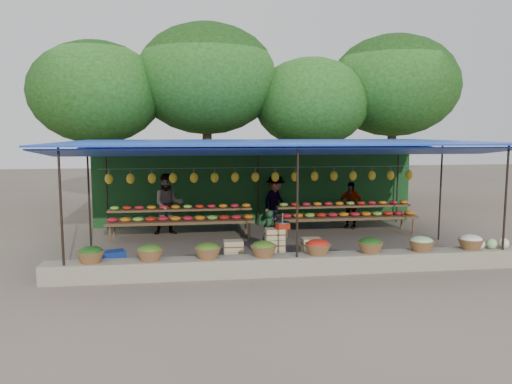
{
  "coord_description": "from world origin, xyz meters",
  "views": [
    {
      "loc": [
        -2.33,
        -13.13,
        3.08
      ],
      "look_at": [
        -0.45,
        0.2,
        1.44
      ],
      "focal_mm": 35.0,
      "sensor_mm": 36.0,
      "label": 1
    }
  ],
  "objects": [
    {
      "name": "blue_crate_front",
      "position": [
        -4.36,
        -1.74,
        0.13
      ],
      "size": [
        0.49,
        0.39,
        0.26
      ],
      "primitive_type": "cube",
      "rotation": [
        0.0,
        0.0,
        0.19
      ],
      "color": "navy",
      "rests_on": "ground"
    },
    {
      "name": "produce_baskets",
      "position": [
        -0.1,
        -2.75,
        0.56
      ],
      "size": [
        8.98,
        0.58,
        0.34
      ],
      "color": "brown",
      "rests_on": "stone_curb"
    },
    {
      "name": "customer_mid",
      "position": [
        0.52,
        2.57,
        0.84
      ],
      "size": [
        1.22,
        1.2,
        1.68
      ],
      "primitive_type": "imported",
      "rotation": [
        0.0,
        0.0,
        0.74
      ],
      "color": "slate",
      "rests_on": "ground"
    },
    {
      "name": "crate_counter",
      "position": [
        -0.27,
        -1.59,
        0.31
      ],
      "size": [
        2.35,
        0.34,
        0.77
      ],
      "color": "tan",
      "rests_on": "ground"
    },
    {
      "name": "blue_crate_back",
      "position": [
        -4.04,
        -1.45,
        0.16
      ],
      "size": [
        0.63,
        0.54,
        0.32
      ],
      "primitive_type": "cube",
      "rotation": [
        0.0,
        0.0,
        0.36
      ],
      "color": "navy",
      "rests_on": "ground"
    },
    {
      "name": "tree_row",
      "position": [
        0.5,
        6.09,
        4.7
      ],
      "size": [
        16.51,
        5.5,
        7.12
      ],
      "color": "#3C2415",
      "rests_on": "ground"
    },
    {
      "name": "netting_backdrop",
      "position": [
        0.0,
        3.15,
        1.25
      ],
      "size": [
        10.6,
        0.06,
        2.5
      ],
      "primitive_type": "cube",
      "color": "#1C4F25",
      "rests_on": "ground"
    },
    {
      "name": "customer_left",
      "position": [
        -2.87,
        1.84,
        0.92
      ],
      "size": [
        0.97,
        0.8,
        1.83
      ],
      "primitive_type": "imported",
      "rotation": [
        0.0,
        0.0,
        0.12
      ],
      "color": "slate",
      "rests_on": "ground"
    },
    {
      "name": "stall_canopy",
      "position": [
        -0.0,
        0.06,
        2.68
      ],
      "size": [
        10.8,
        6.6,
        2.82
      ],
      "color": "black",
      "rests_on": "ground"
    },
    {
      "name": "stone_curb",
      "position": [
        0.0,
        -2.75,
        0.2
      ],
      "size": [
        10.6,
        0.55,
        0.4
      ],
      "primitive_type": "cube",
      "color": "#716C5A",
      "rests_on": "ground"
    },
    {
      "name": "weighing_scale",
      "position": [
        -0.06,
        -1.59,
        0.86
      ],
      "size": [
        0.35,
        0.35,
        0.37
      ],
      "color": "#AA210D",
      "rests_on": "crate_counter"
    },
    {
      "name": "customer_right",
      "position": [
        2.86,
        2.04,
        0.74
      ],
      "size": [
        0.93,
        0.78,
        1.49
      ],
      "primitive_type": "imported",
      "rotation": [
        0.0,
        0.0,
        -0.57
      ],
      "color": "slate",
      "rests_on": "ground"
    },
    {
      "name": "vendor_seated",
      "position": [
        -0.27,
        -0.83,
        0.55
      ],
      "size": [
        0.47,
        0.39,
        1.1
      ],
      "primitive_type": "imported",
      "rotation": [
        0.0,
        0.0,
        3.51
      ],
      "color": "#1B3C1E",
      "rests_on": "ground"
    },
    {
      "name": "fruit_table_right",
      "position": [
        2.51,
        1.35,
        0.61
      ],
      "size": [
        4.21,
        0.95,
        0.93
      ],
      "color": "#492F1D",
      "rests_on": "ground"
    },
    {
      "name": "ground",
      "position": [
        0.0,
        0.0,
        0.0
      ],
      "size": [
        60.0,
        60.0,
        0.0
      ],
      "primitive_type": "plane",
      "color": "brown",
      "rests_on": "ground"
    },
    {
      "name": "fruit_table_left",
      "position": [
        -2.49,
        1.35,
        0.61
      ],
      "size": [
        4.21,
        0.95,
        0.93
      ],
      "color": "#492F1D",
      "rests_on": "ground"
    }
  ]
}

